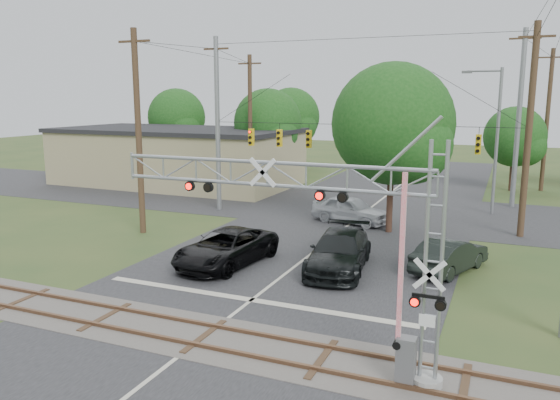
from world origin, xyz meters
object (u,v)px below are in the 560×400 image
at_px(traffic_signal_span, 370,132).
at_px(pickup_black, 226,248).
at_px(commercial_building, 177,156).
at_px(car_dark, 339,251).
at_px(crossing_gantry, 326,229).
at_px(streetlight, 494,134).
at_px(sedan_silver, 351,210).

bearing_deg(traffic_signal_span, pickup_black, -109.77).
bearing_deg(commercial_building, traffic_signal_span, -22.50).
bearing_deg(car_dark, crossing_gantry, -82.93).
relative_size(crossing_gantry, car_dark, 1.67).
bearing_deg(streetlight, pickup_black, -122.85).
distance_m(sedan_silver, commercial_building, 20.47).
bearing_deg(traffic_signal_span, streetlight, 39.97).
bearing_deg(crossing_gantry, pickup_black, 134.03).
xyz_separation_m(pickup_black, car_dark, (5.01, 1.31, 0.05)).
relative_size(pickup_black, commercial_building, 0.27).
bearing_deg(traffic_signal_span, crossing_gantry, -79.73).
distance_m(crossing_gantry, sedan_silver, 18.74).
bearing_deg(sedan_silver, traffic_signal_span, -51.94).
distance_m(car_dark, streetlight, 16.87).
xyz_separation_m(commercial_building, streetlight, (26.11, -2.77, 2.82)).
bearing_deg(streetlight, commercial_building, 173.94).
relative_size(traffic_signal_span, pickup_black, 3.34).
bearing_deg(commercial_building, crossing_gantry, -48.67).
bearing_deg(traffic_signal_span, sedan_silver, -156.96).
distance_m(crossing_gantry, streetlight, 24.32).
height_order(car_dark, sedan_silver, car_dark).
relative_size(crossing_gantry, streetlight, 1.04).
bearing_deg(sedan_silver, streetlight, -36.76).
distance_m(crossing_gantry, traffic_signal_span, 18.72).
bearing_deg(sedan_silver, pickup_black, 179.23).
xyz_separation_m(traffic_signal_span, sedan_silver, (-0.95, -0.40, -4.76)).
bearing_deg(streetlight, traffic_signal_span, -140.03).
relative_size(traffic_signal_span, streetlight, 2.05).
height_order(crossing_gantry, streetlight, streetlight).
height_order(crossing_gantry, pickup_black, crossing_gantry).
bearing_deg(traffic_signal_span, car_dark, -83.43).
bearing_deg(streetlight, crossing_gantry, -98.18).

